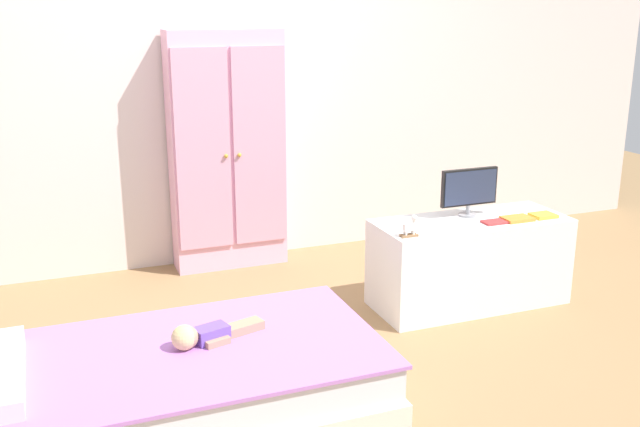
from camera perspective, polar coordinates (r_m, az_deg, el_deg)
The scene contains 11 objects.
ground_plane at distance 3.35m, azimuth -1.09°, elevation -11.93°, with size 10.00×10.00×0.02m, color #99754C.
back_wall at distance 4.48m, azimuth -8.36°, elevation 13.17°, with size 6.40×0.05×2.70m, color silver.
bed at distance 2.92m, azimuth -12.02°, elevation -13.37°, with size 1.67×0.85×0.30m.
doll at distance 2.88m, azimuth -9.24°, elevation -9.34°, with size 0.39×0.18×0.10m.
wardrobe at distance 4.41m, azimuth -7.23°, elevation 4.84°, with size 0.68×0.25×1.42m.
tv_stand at distance 3.99m, azimuth 11.56°, elevation -3.72°, with size 1.04×0.42×0.47m, color white.
tv_monitor at distance 3.95m, azimuth 11.57°, elevation 1.90°, with size 0.33×0.10×0.26m.
rocking_horse_toy at distance 3.58m, azimuth 7.06°, elevation -1.04°, with size 0.09×0.04×0.11m.
book_red at distance 3.89m, azimuth 13.47°, elevation -0.65°, with size 0.13×0.08×0.01m, color #CC3838.
book_orange at distance 3.96m, azimuth 15.12°, elevation -0.40°, with size 0.15×0.11×0.02m, color orange.
book_yellow at distance 4.06m, azimuth 17.01°, elevation -0.14°, with size 0.13×0.10×0.02m, color gold.
Camera 1 is at (-1.02, -2.78, 1.57)m, focal length 41.04 mm.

